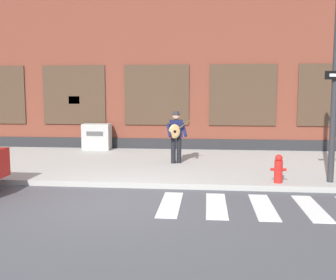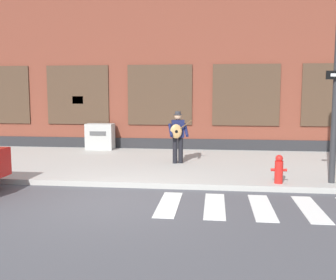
{
  "view_description": "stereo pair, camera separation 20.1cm",
  "coord_description": "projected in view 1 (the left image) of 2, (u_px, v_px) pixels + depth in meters",
  "views": [
    {
      "loc": [
        1.96,
        -7.98,
        2.32
      ],
      "look_at": [
        1.0,
        1.6,
        1.17
      ],
      "focal_mm": 42.0,
      "sensor_mm": 36.0,
      "label": 1
    },
    {
      "loc": [
        2.16,
        -7.96,
        2.32
      ],
      "look_at": [
        1.0,
        1.6,
        1.17
      ],
      "focal_mm": 42.0,
      "sensor_mm": 36.0,
      "label": 2
    }
  ],
  "objects": [
    {
      "name": "ground_plane",
      "position": [
        114.0,
        203.0,
        8.35
      ],
      "size": [
        160.0,
        160.0,
        0.0
      ],
      "primitive_type": "plane",
      "color": "#4C4C51"
    },
    {
      "name": "fire_hydrant",
      "position": [
        278.0,
        169.0,
        9.56
      ],
      "size": [
        0.38,
        0.2,
        0.7
      ],
      "color": "red",
      "rests_on": "sidewalk"
    },
    {
      "name": "utility_box",
      "position": [
        97.0,
        137.0,
        15.22
      ],
      "size": [
        1.06,
        0.61,
        1.0
      ],
      "color": "#ADADA8",
      "rests_on": "sidewalk"
    },
    {
      "name": "crosswalk",
      "position": [
        287.0,
        207.0,
        8.0
      ],
      "size": [
        5.2,
        1.9,
        0.01
      ],
      "color": "silver",
      "rests_on": "ground"
    },
    {
      "name": "building_backdrop",
      "position": [
        162.0,
        42.0,
        16.95
      ],
      "size": [
        28.0,
        4.06,
        9.01
      ],
      "color": "brown",
      "rests_on": "ground"
    },
    {
      "name": "sidewalk",
      "position": [
        145.0,
        164.0,
        12.57
      ],
      "size": [
        28.0,
        5.95,
        0.14
      ],
      "color": "#ADAAA3",
      "rests_on": "ground"
    },
    {
      "name": "busker",
      "position": [
        176.0,
        134.0,
        12.18
      ],
      "size": [
        0.77,
        0.63,
        1.62
      ],
      "color": "black",
      "rests_on": "sidewalk"
    }
  ]
}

